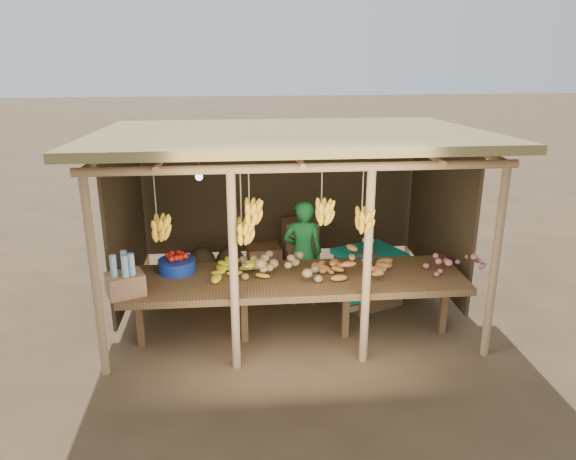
{
  "coord_description": "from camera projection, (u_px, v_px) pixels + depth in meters",
  "views": [
    {
      "loc": [
        -0.63,
        -6.86,
        3.39
      ],
      "look_at": [
        0.0,
        0.0,
        1.05
      ],
      "focal_mm": 35.0,
      "sensor_mm": 36.0,
      "label": 1
    }
  ],
  "objects": [
    {
      "name": "burlap_sacks",
      "position": [
        216.0,
        264.0,
        8.24
      ],
      "size": [
        0.88,
        0.46,
        0.62
      ],
      "color": "#40311D",
      "rests_on": "ground"
    },
    {
      "name": "stall_structure",
      "position": [
        283.0,
        166.0,
        6.95
      ],
      "size": [
        4.7,
        3.5,
        2.43
      ],
      "color": "tan",
      "rests_on": "ground"
    },
    {
      "name": "onion_heap",
      "position": [
        460.0,
        260.0,
        6.48
      ],
      "size": [
        0.79,
        0.51,
        0.35
      ],
      "primitive_type": null,
      "rotation": [
        0.0,
        0.0,
        -0.07
      ],
      "color": "#CB626A",
      "rests_on": "counter"
    },
    {
      "name": "sweet_potato_heap",
      "position": [
        357.0,
        260.0,
        6.49
      ],
      "size": [
        1.0,
        0.79,
        0.35
      ],
      "primitive_type": null,
      "rotation": [
        0.0,
        0.0,
        -0.35
      ],
      "color": "#C17731",
      "rests_on": "counter"
    },
    {
      "name": "tomato_basin",
      "position": [
        177.0,
        264.0,
        6.58
      ],
      "size": [
        0.43,
        0.43,
        0.23
      ],
      "rotation": [
        0.0,
        0.0,
        0.3
      ],
      "color": "navy",
      "rests_on": "counter"
    },
    {
      "name": "ground",
      "position": [
        288.0,
        303.0,
        7.62
      ],
      "size": [
        60.0,
        60.0,
        0.0
      ],
      "primitive_type": "plane",
      "color": "brown",
      "rests_on": "ground"
    },
    {
      "name": "banana_pile",
      "position": [
        242.0,
        260.0,
        6.48
      ],
      "size": [
        0.67,
        0.48,
        0.35
      ],
      "primitive_type": null,
      "rotation": [
        0.0,
        0.0,
        0.19
      ],
      "color": "#FFF328",
      "rests_on": "counter"
    },
    {
      "name": "tarp_crate",
      "position": [
        368.0,
        275.0,
        7.52
      ],
      "size": [
        1.02,
        0.96,
        0.96
      ],
      "color": "brown",
      "rests_on": "ground"
    },
    {
      "name": "potato_heap",
      "position": [
        276.0,
        259.0,
        6.48
      ],
      "size": [
        1.09,
        0.77,
        0.37
      ],
      "primitive_type": null,
      "rotation": [
        0.0,
        0.0,
        0.19
      ],
      "color": "#987C4E",
      "rests_on": "counter"
    },
    {
      "name": "bottle_box",
      "position": [
        125.0,
        279.0,
        5.96
      ],
      "size": [
        0.46,
        0.42,
        0.48
      ],
      "color": "#976943",
      "rests_on": "counter"
    },
    {
      "name": "vendor",
      "position": [
        303.0,
        253.0,
        7.4
      ],
      "size": [
        0.54,
        0.36,
        1.45
      ],
      "primitive_type": "imported",
      "rotation": [
        0.0,
        0.0,
        3.11
      ],
      "color": "#186E2B",
      "rests_on": "ground"
    },
    {
      "name": "carton_stack",
      "position": [
        288.0,
        250.0,
        8.56
      ],
      "size": [
        1.1,
        0.47,
        0.8
      ],
      "color": "#976943",
      "rests_on": "ground"
    },
    {
      "name": "counter",
      "position": [
        296.0,
        282.0,
        6.48
      ],
      "size": [
        3.9,
        1.05,
        0.8
      ],
      "color": "brown",
      "rests_on": "ground"
    }
  ]
}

